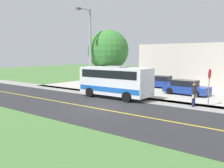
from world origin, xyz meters
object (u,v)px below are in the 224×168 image
at_px(shuttle_bus_front, 115,80).
at_px(commercial_building, 215,64).
at_px(street_light_pole, 90,48).
at_px(parked_car_near, 159,82).
at_px(stop_sign, 209,81).
at_px(tree_curbside, 108,50).
at_px(parked_car_far, 186,88).
at_px(pedestrian_with_bags, 194,94).

height_order(shuttle_bus_front, commercial_building, commercial_building).
relative_size(street_light_pole, commercial_building, 0.47).
distance_m(street_light_pole, parked_car_near, 10.01).
bearing_deg(shuttle_bus_front, street_light_pole, -96.04).
xyz_separation_m(stop_sign, tree_curbside, (-1.30, -11.05, 2.46)).
height_order(stop_sign, parked_car_far, stop_sign).
relative_size(stop_sign, tree_curbside, 0.43).
bearing_deg(parked_car_near, street_light_pole, -22.59).
xyz_separation_m(stop_sign, parked_car_far, (-4.14, -3.39, -1.28)).
relative_size(stop_sign, commercial_building, 0.16).
height_order(street_light_pole, parked_car_far, street_light_pole).
height_order(pedestrian_with_bags, street_light_pole, street_light_pole).
xyz_separation_m(shuttle_bus_front, pedestrian_with_bags, (-0.51, 7.11, -0.63)).
height_order(stop_sign, street_light_pole, street_light_pole).
xyz_separation_m(pedestrian_with_bags, stop_sign, (-1.09, 0.79, 0.99)).
xyz_separation_m(street_light_pole, commercial_building, (-16.52, 7.76, -1.98)).
relative_size(parked_car_near, tree_curbside, 0.67).
height_order(shuttle_bus_front, tree_curbside, tree_curbside).
bearing_deg(parked_car_far, street_light_pole, -56.38).
bearing_deg(street_light_pole, commercial_building, 154.83).
xyz_separation_m(parked_car_near, tree_curbside, (5.96, -3.14, 3.73)).
bearing_deg(parked_car_far, stop_sign, 39.36).
bearing_deg(pedestrian_with_bags, parked_car_far, -153.54).
bearing_deg(stop_sign, pedestrian_with_bags, -36.17).
distance_m(pedestrian_with_bags, tree_curbside, 11.08).
height_order(pedestrian_with_bags, parked_car_far, pedestrian_with_bags).
bearing_deg(pedestrian_with_bags, commercial_building, -170.02).
distance_m(pedestrian_with_bags, parked_car_far, 5.84).
distance_m(parked_car_near, commercial_building, 9.30).
bearing_deg(commercial_building, parked_car_near, -27.78).
relative_size(shuttle_bus_front, commercial_building, 0.38).
height_order(pedestrian_with_bags, commercial_building, commercial_building).
xyz_separation_m(pedestrian_with_bags, commercial_building, (-16.39, -2.88, 1.71)).
relative_size(pedestrian_with_bags, stop_sign, 0.63).
bearing_deg(street_light_pole, shuttle_bus_front, 83.96).
height_order(tree_curbside, commercial_building, tree_curbside).
bearing_deg(commercial_building, tree_curbside, -27.77).
xyz_separation_m(shuttle_bus_front, stop_sign, (-1.59, 7.90, 0.36)).
distance_m(pedestrian_with_bags, street_light_pole, 11.27).
distance_m(shuttle_bus_front, stop_sign, 8.07).
xyz_separation_m(shuttle_bus_front, commercial_building, (-16.89, 4.22, 1.08)).
height_order(shuttle_bus_front, parked_car_far, shuttle_bus_front).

